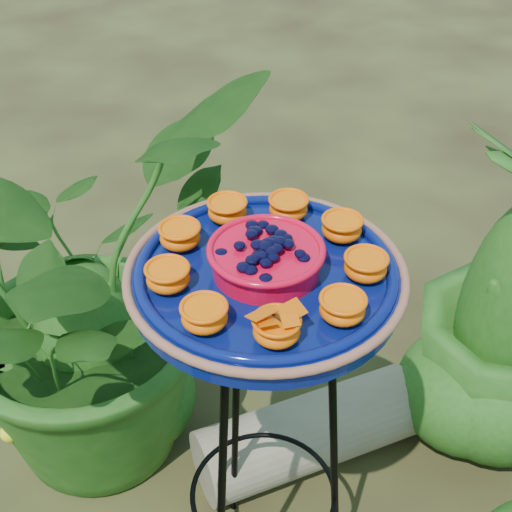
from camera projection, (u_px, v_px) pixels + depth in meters
tripod_stand at (264, 424)px, 1.39m from camera, size 0.39×0.39×0.88m
feeder_dish at (266, 272)px, 1.16m from camera, size 0.55×0.55×0.10m
driftwood_log at (309, 433)px, 1.91m from camera, size 0.64×0.35×0.20m
shrub_back_left at (80, 290)px, 1.75m from camera, size 1.16×1.19×1.01m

